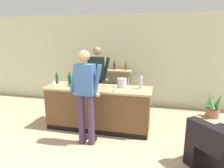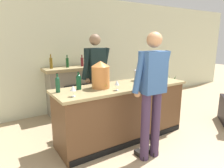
# 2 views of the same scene
# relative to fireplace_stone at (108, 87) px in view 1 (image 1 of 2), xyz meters

# --- Properties ---
(wall_back_panel) EXTENTS (12.00, 0.07, 2.75)m
(wall_back_panel) POSITION_rel_fireplace_stone_xyz_m (0.28, 0.26, 0.80)
(wall_back_panel) COLOR beige
(wall_back_panel) RESTS_ON ground_plane
(bar_counter) EXTENTS (2.39, 0.76, 0.98)m
(bar_counter) POSITION_rel_fireplace_stone_xyz_m (0.20, -1.67, -0.08)
(bar_counter) COLOR brown
(bar_counter) RESTS_ON ground_plane
(fireplace_stone) EXTENTS (1.45, 0.52, 1.44)m
(fireplace_stone) POSITION_rel_fireplace_stone_xyz_m (0.00, 0.00, 0.00)
(fireplace_stone) COLOR gray
(fireplace_stone) RESTS_ON ground_plane
(armchair_black) EXTENTS (1.22, 1.22, 0.81)m
(armchair_black) POSITION_rel_fireplace_stone_xyz_m (2.55, -2.69, -0.31)
(armchair_black) COLOR black
(armchair_black) RESTS_ON ground_plane
(potted_plant_corner) EXTENTS (0.47, 0.49, 0.73)m
(potted_plant_corner) POSITION_rel_fireplace_stone_xyz_m (2.94, -0.35, -0.31)
(potted_plant_corner) COLOR #986345
(potted_plant_corner) RESTS_ON ground_plane
(person_customer) EXTENTS (0.66, 0.31, 1.85)m
(person_customer) POSITION_rel_fireplace_stone_xyz_m (0.18, -2.40, 0.46)
(person_customer) COLOR #402E4B
(person_customer) RESTS_ON ground_plane
(person_bartender) EXTENTS (0.65, 0.36, 1.85)m
(person_bartender) POSITION_rel_fireplace_stone_xyz_m (-0.01, -1.07, 0.46)
(person_bartender) COLOR #493D3B
(person_bartender) RESTS_ON ground_plane
(copper_dispenser) EXTENTS (0.30, 0.33, 0.44)m
(copper_dispenser) POSITION_rel_fireplace_stone_xyz_m (-0.21, -1.63, 0.63)
(copper_dispenser) COLOR #D07C3D
(copper_dispenser) RESTS_ON bar_counter
(ice_bucket_steel) EXTENTS (0.22, 0.22, 0.20)m
(ice_bucket_steel) POSITION_rel_fireplace_stone_xyz_m (0.71, -1.51, 0.51)
(ice_bucket_steel) COLOR silver
(ice_bucket_steel) RESTS_ON bar_counter
(wine_bottle_burgundy_dark) EXTENTS (0.06, 0.06, 0.29)m
(wine_bottle_burgundy_dark) POSITION_rel_fireplace_stone_xyz_m (-0.89, -1.52, 0.54)
(wine_bottle_burgundy_dark) COLOR #17482D
(wine_bottle_burgundy_dark) RESTS_ON bar_counter
(wine_bottle_rose_blush) EXTENTS (0.08, 0.08, 0.29)m
(wine_bottle_rose_blush) POSITION_rel_fireplace_stone_xyz_m (-0.55, -1.53, 0.54)
(wine_bottle_rose_blush) COLOR #0E4326
(wine_bottle_rose_blush) RESTS_ON bar_counter
(wine_bottle_merlot_tall) EXTENTS (0.06, 0.06, 0.35)m
(wine_bottle_merlot_tall) POSITION_rel_fireplace_stone_xyz_m (1.14, -1.56, 0.56)
(wine_bottle_merlot_tall) COLOR #B2B4C3
(wine_bottle_merlot_tall) RESTS_ON bar_counter
(wine_glass_near_bucket) EXTENTS (0.09, 0.09, 0.16)m
(wine_glass_near_bucket) POSITION_rel_fireplace_stone_xyz_m (-0.78, -1.86, 0.52)
(wine_glass_near_bucket) COLOR silver
(wine_glass_near_bucket) RESTS_ON bar_counter
(wine_glass_front_left) EXTENTS (0.08, 0.08, 0.16)m
(wine_glass_front_left) POSITION_rel_fireplace_stone_xyz_m (0.65, -1.89, 0.52)
(wine_glass_front_left) COLOR silver
(wine_glass_front_left) RESTS_ON bar_counter
(wine_glass_mid_counter) EXTENTS (0.08, 0.08, 0.16)m
(wine_glass_mid_counter) POSITION_rel_fireplace_stone_xyz_m (-0.08, -1.90, 0.52)
(wine_glass_mid_counter) COLOR silver
(wine_glass_mid_counter) RESTS_ON bar_counter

